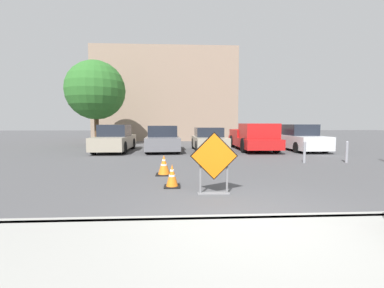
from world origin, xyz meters
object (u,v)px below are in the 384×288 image
(parked_car_third, at_px, (209,140))
(bollard_second, at_px, (347,151))
(parked_car_fourth, at_px, (299,139))
(parked_car_second, at_px, (163,139))
(bollard_nearest, at_px, (304,152))
(road_closed_sign, at_px, (214,161))
(traffic_cone_nearest, at_px, (172,176))
(parked_car_nearest, at_px, (115,139))
(pickup_truck, at_px, (254,138))
(traffic_cone_second, at_px, (164,165))

(parked_car_third, relative_size, bollard_second, 4.57)
(parked_car_fourth, bearing_deg, parked_car_second, -1.10)
(bollard_nearest, bearing_deg, bollard_second, 0.00)
(road_closed_sign, xyz_separation_m, traffic_cone_nearest, (-0.97, 0.73, -0.49))
(parked_car_second, height_order, parked_car_fourth, parked_car_fourth)
(parked_car_nearest, bearing_deg, bollard_nearest, 150.50)
(parked_car_third, relative_size, parked_car_fourth, 0.91)
(traffic_cone_nearest, height_order, bollard_nearest, bollard_nearest)
(parked_car_nearest, bearing_deg, traffic_cone_nearest, 111.92)
(traffic_cone_nearest, bearing_deg, parked_car_third, 77.36)
(traffic_cone_nearest, bearing_deg, bollard_second, 27.54)
(traffic_cone_nearest, bearing_deg, parked_car_second, 95.01)
(pickup_truck, relative_size, bollard_nearest, 6.06)
(parked_car_nearest, distance_m, parked_car_fourth, 11.05)
(road_closed_sign, relative_size, bollard_nearest, 1.59)
(traffic_cone_second, height_order, parked_car_second, parked_car_second)
(parked_car_second, xyz_separation_m, parked_car_fourth, (8.29, -0.19, 0.03))
(pickup_truck, height_order, bollard_second, pickup_truck)
(parked_car_nearest, xyz_separation_m, bollard_nearest, (8.88, -4.96, -0.23))
(parked_car_second, height_order, pickup_truck, pickup_truck)
(traffic_cone_second, bearing_deg, parked_car_nearest, 114.60)
(parked_car_third, height_order, bollard_nearest, parked_car_third)
(parked_car_second, bearing_deg, parked_car_nearest, 1.40)
(parked_car_fourth, xyz_separation_m, bollard_second, (-0.38, -5.01, -0.23))
(traffic_cone_nearest, relative_size, bollard_second, 0.65)
(traffic_cone_second, relative_size, parked_car_nearest, 0.14)
(traffic_cone_nearest, distance_m, parked_car_nearest, 9.39)
(pickup_truck, bearing_deg, bollard_nearest, 97.52)
(pickup_truck, xyz_separation_m, bollard_second, (2.39, -5.11, -0.26))
(traffic_cone_second, bearing_deg, parked_car_second, 93.80)
(road_closed_sign, xyz_separation_m, bollard_second, (6.16, 4.45, -0.29))
(road_closed_sign, bearing_deg, traffic_cone_second, 118.70)
(traffic_cone_nearest, xyz_separation_m, parked_car_nearest, (-3.54, 8.68, 0.43))
(parked_car_fourth, xyz_separation_m, bollard_nearest, (-2.18, -5.01, -0.23))
(parked_car_fourth, bearing_deg, bollard_second, 85.85)
(parked_car_nearest, xyz_separation_m, pickup_truck, (8.29, 0.14, 0.03))
(parked_car_second, bearing_deg, bollard_second, 143.19)
(road_closed_sign, distance_m, bollard_second, 7.60)
(road_closed_sign, bearing_deg, parked_car_second, 100.31)
(parked_car_third, bearing_deg, parked_car_second, -3.20)
(traffic_cone_nearest, distance_m, traffic_cone_second, 1.61)
(road_closed_sign, distance_m, traffic_cone_nearest, 1.31)
(traffic_cone_nearest, bearing_deg, road_closed_sign, -36.94)
(pickup_truck, xyz_separation_m, parked_car_fourth, (2.77, -0.10, -0.03))
(road_closed_sign, height_order, pickup_truck, pickup_truck)
(bollard_second, bearing_deg, bollard_nearest, 180.00)
(parked_car_second, height_order, parked_car_third, parked_car_second)
(pickup_truck, bearing_deg, traffic_cone_second, 56.09)
(parked_car_nearest, xyz_separation_m, parked_car_third, (5.53, 0.16, -0.07))
(parked_car_nearest, bearing_deg, parked_car_third, -178.65)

